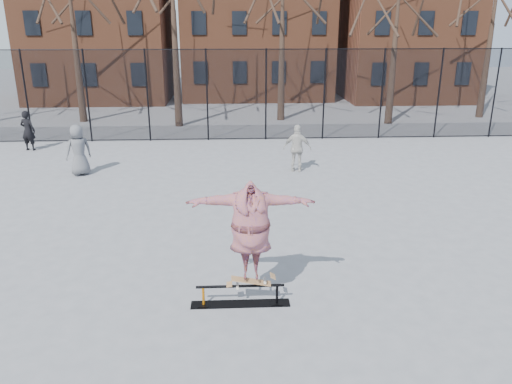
{
  "coord_description": "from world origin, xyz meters",
  "views": [
    {
      "loc": [
        -0.37,
        -9.21,
        5.08
      ],
      "look_at": [
        0.17,
        1.5,
        1.41
      ],
      "focal_mm": 35.0,
      "sensor_mm": 36.0,
      "label": 1
    }
  ],
  "objects_px": {
    "skate_rail": "(240,297)",
    "skater": "(251,234)",
    "bystander_grey": "(79,150)",
    "bystander_black": "(28,131)",
    "skateboard": "(251,282)",
    "bystander_white": "(297,148)"
  },
  "relations": [
    {
      "from": "bystander_grey",
      "to": "bystander_black",
      "type": "bearing_deg",
      "value": -82.12
    },
    {
      "from": "bystander_white",
      "to": "bystander_grey",
      "type": "bearing_deg",
      "value": 11.24
    },
    {
      "from": "bystander_black",
      "to": "skater",
      "type": "bearing_deg",
      "value": 136.83
    },
    {
      "from": "skate_rail",
      "to": "bystander_black",
      "type": "distance_m",
      "value": 15.08
    },
    {
      "from": "skate_rail",
      "to": "bystander_grey",
      "type": "distance_m",
      "value": 10.3
    },
    {
      "from": "skate_rail",
      "to": "skateboard",
      "type": "relative_size",
      "value": 2.32
    },
    {
      "from": "skate_rail",
      "to": "bystander_white",
      "type": "distance_m",
      "value": 9.09
    },
    {
      "from": "skate_rail",
      "to": "bystander_black",
      "type": "xyz_separation_m",
      "value": [
        -8.49,
        12.44,
        0.66
      ]
    },
    {
      "from": "skater",
      "to": "bystander_black",
      "type": "bearing_deg",
      "value": 125.96
    },
    {
      "from": "skate_rail",
      "to": "bystander_grey",
      "type": "bearing_deg",
      "value": 121.65
    },
    {
      "from": "skateboard",
      "to": "skate_rail",
      "type": "bearing_deg",
      "value": 180.0
    },
    {
      "from": "skate_rail",
      "to": "skater",
      "type": "height_order",
      "value": "skater"
    },
    {
      "from": "skateboard",
      "to": "bystander_white",
      "type": "height_order",
      "value": "bystander_white"
    },
    {
      "from": "skater",
      "to": "bystander_grey",
      "type": "height_order",
      "value": "skater"
    },
    {
      "from": "bystander_white",
      "to": "skate_rail",
      "type": "bearing_deg",
      "value": 86.83
    },
    {
      "from": "skate_rail",
      "to": "bystander_grey",
      "type": "xyz_separation_m",
      "value": [
        -5.39,
        8.75,
        0.72
      ]
    },
    {
      "from": "skater",
      "to": "bystander_white",
      "type": "relative_size",
      "value": 1.38
    },
    {
      "from": "skater",
      "to": "bystander_white",
      "type": "xyz_separation_m",
      "value": [
        2.0,
        8.79,
        -0.61
      ]
    },
    {
      "from": "skater",
      "to": "bystander_grey",
      "type": "relative_size",
      "value": 1.31
    },
    {
      "from": "skateboard",
      "to": "skater",
      "type": "relative_size",
      "value": 0.35
    },
    {
      "from": "skate_rail",
      "to": "skateboard",
      "type": "xyz_separation_m",
      "value": [
        0.2,
        -0.0,
        0.3
      ]
    },
    {
      "from": "skateboard",
      "to": "skater",
      "type": "bearing_deg",
      "value": 0.0
    }
  ]
}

